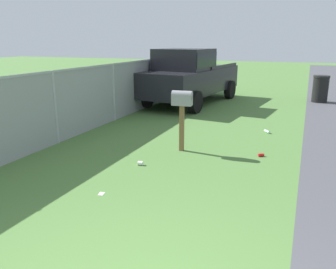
# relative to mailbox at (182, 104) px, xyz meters

# --- Properties ---
(mailbox) EXTENTS (0.24, 0.46, 1.35)m
(mailbox) POSITION_rel_mailbox_xyz_m (0.00, 0.00, 0.00)
(mailbox) COLOR brown
(mailbox) RESTS_ON ground
(pickup_truck) EXTENTS (5.49, 2.75, 2.09)m
(pickup_truck) POSITION_rel_mailbox_xyz_m (5.72, 1.76, 0.04)
(pickup_truck) COLOR black
(pickup_truck) RESTS_ON ground
(trash_bin) EXTENTS (0.62, 0.62, 1.05)m
(trash_bin) POSITION_rel_mailbox_xyz_m (7.96, -2.97, -0.53)
(trash_bin) COLOR black
(trash_bin) RESTS_ON ground
(fence_section) EXTENTS (16.02, 0.07, 1.73)m
(fence_section) POSITION_rel_mailbox_xyz_m (2.07, 2.94, -0.13)
(fence_section) COLOR #9EA3A8
(fence_section) RESTS_ON ground
(litter_cup_by_mailbox) EXTENTS (0.09, 0.11, 0.08)m
(litter_cup_by_mailbox) POSITION_rel_mailbox_xyz_m (-1.20, 0.43, -1.02)
(litter_cup_by_mailbox) COLOR white
(litter_cup_by_mailbox) RESTS_ON ground
(litter_can_near_hydrant) EXTENTS (0.12, 0.14, 0.07)m
(litter_can_near_hydrant) POSITION_rel_mailbox_xyz_m (0.23, -1.71, -1.03)
(litter_can_near_hydrant) COLOR red
(litter_can_near_hydrant) RESTS_ON ground
(litter_bottle_far_scatter) EXTENTS (0.22, 0.19, 0.07)m
(litter_bottle_far_scatter) POSITION_rel_mailbox_xyz_m (2.29, -1.60, -1.03)
(litter_bottle_far_scatter) COLOR #B2D8BF
(litter_bottle_far_scatter) RESTS_ON ground
(litter_wrapper_midfield_b) EXTENTS (0.14, 0.11, 0.01)m
(litter_wrapper_midfield_b) POSITION_rel_mailbox_xyz_m (-2.63, 0.42, -1.06)
(litter_wrapper_midfield_b) COLOR silver
(litter_wrapper_midfield_b) RESTS_ON ground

